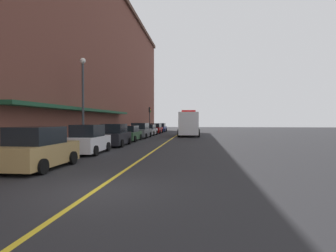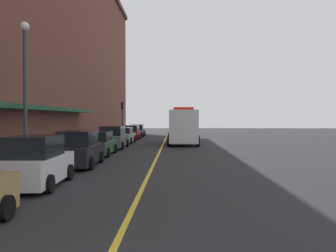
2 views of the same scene
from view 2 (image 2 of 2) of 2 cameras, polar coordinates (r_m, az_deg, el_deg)
ground_plane at (r=28.91m, az=-1.12°, el=-3.68°), size 112.00×112.00×0.00m
sidewalk_left at (r=29.81m, az=-13.14°, el=-3.42°), size 2.40×70.00×0.15m
lane_center_stripe at (r=28.91m, az=-1.12°, el=-3.67°), size 0.16×70.00×0.01m
brick_building_left at (r=32.01m, az=-25.81°, el=14.54°), size 12.17×64.00×19.80m
parked_car_1 at (r=13.84m, az=-20.75°, el=-5.67°), size 2.08×4.16×1.88m
parked_car_2 at (r=18.88m, az=-14.36°, el=-3.78°), size 2.14×4.57×1.87m
parked_car_3 at (r=24.16m, az=-11.27°, el=-2.90°), size 2.01×4.56×1.61m
parked_car_4 at (r=29.40m, az=-8.93°, el=-1.93°), size 2.12×4.76×1.85m
parked_car_5 at (r=35.10m, az=-7.34°, el=-1.58°), size 2.10×4.79×1.58m
parked_car_6 at (r=41.05m, az=-5.99°, el=-1.10°), size 2.09×4.43×1.66m
parked_car_7 at (r=47.29m, az=-5.05°, el=-0.78°), size 2.07×4.82×1.64m
box_truck at (r=33.63m, az=2.35°, el=-0.15°), size 2.95×8.15×3.47m
parking_meter_0 at (r=40.38m, az=-8.07°, el=-0.75°), size 0.14×0.18×1.33m
parking_meter_1 at (r=27.12m, az=-12.73°, el=-1.81°), size 0.14×0.18×1.33m
parking_meter_2 at (r=46.83m, az=-6.78°, el=-0.46°), size 0.14×0.18×1.33m
street_lamp_left at (r=18.00m, az=-22.33°, el=7.18°), size 0.44×0.44×6.94m
traffic_light_near at (r=42.75m, az=-7.47°, el=2.18°), size 0.38×0.36×4.30m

